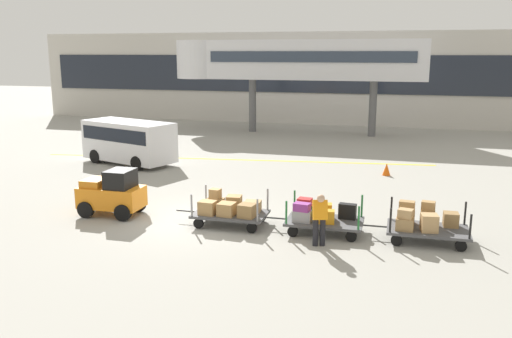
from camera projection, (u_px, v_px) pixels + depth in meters
ground_plane at (193, 219)px, 17.64m from camera, size 120.00×120.00×0.00m
apron_lead_line at (233, 160)px, 27.51m from camera, size 19.98×2.75×0.01m
terminal_building at (319, 78)px, 41.35m from camera, size 46.60×2.51×6.93m
jet_bridge at (287, 60)px, 35.76m from camera, size 16.94×3.00×6.23m
baggage_tug at (112, 193)px, 17.98m from camera, size 2.11×1.25×1.58m
baggage_cart_lead at (230, 209)px, 16.98m from camera, size 3.01×1.43×1.10m
baggage_cart_middle at (321, 216)px, 16.26m from camera, size 3.01×1.43×1.10m
baggage_cart_tail at (424, 223)px, 15.54m from camera, size 3.01×1.43×1.11m
baggage_handler at (320, 217)px, 14.99m from camera, size 0.50×0.51×1.56m
shuttle_van at (129, 139)px, 26.28m from camera, size 5.16×3.39×2.10m
safety_cone_near at (387, 169)px, 23.93m from camera, size 0.36×0.36×0.55m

